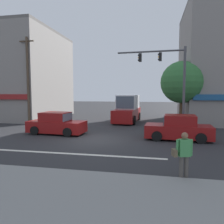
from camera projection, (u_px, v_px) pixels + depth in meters
The scene contains 11 objects.
ground_plane at pixel (93, 139), 14.09m from camera, with size 120.00×120.00×0.00m, color #2B2B2D.
lane_marking_stripe at pixel (73, 154), 10.67m from camera, with size 9.00×0.24×0.01m, color silver.
sidewalk_curb at pixel (4, 203), 5.77m from camera, with size 40.00×5.00×0.16m, color gray.
building_left_block at pixel (13, 76), 26.75m from camera, with size 11.41×11.06×10.20m.
street_tree at pixel (182, 82), 19.42m from camera, with size 3.74×3.74×5.79m.
utility_pole_near_left at pixel (28, 80), 20.37m from camera, with size 1.40×0.22×8.12m.
traffic_light_mast at pixel (170, 76), 15.54m from camera, with size 4.89×0.44×6.20m.
sedan_crossing_leftbound at pixel (178, 129), 13.86m from camera, with size 4.20×2.07×1.58m.
box_truck_crossing_rightbound at pixel (128, 110), 22.53m from camera, with size 2.53×5.72×2.75m.
sedan_approaching_near at pixel (57, 124), 15.84m from camera, with size 4.21×2.10×1.58m.
pedestrian_foreground_with_bag at pixel (183, 154), 7.30m from camera, with size 0.69×0.36×1.67m.
Camera 1 is at (3.88, -13.39, 2.98)m, focal length 35.00 mm.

